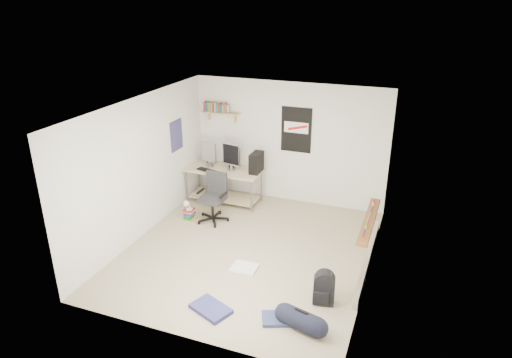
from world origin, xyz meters
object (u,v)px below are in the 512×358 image
(desk, at_px, (224,185))
(backpack, at_px, (324,290))
(office_chair, at_px, (212,197))
(duffel_bag, at_px, (301,320))
(book_stack, at_px, (189,211))

(desk, xyz_separation_m, backpack, (2.72, -2.59, -0.16))
(desk, relative_size, office_chair, 1.65)
(desk, xyz_separation_m, duffel_bag, (2.57, -3.24, -0.22))
(desk, relative_size, book_stack, 3.86)
(backpack, bearing_deg, desk, 125.80)
(backpack, bearing_deg, book_stack, 141.27)
(desk, bearing_deg, duffel_bag, -68.96)
(desk, bearing_deg, backpack, -60.96)
(backpack, xyz_separation_m, duffel_bag, (-0.15, -0.65, -0.06))
(book_stack, bearing_deg, duffel_bag, -38.27)
(desk, height_order, book_stack, desk)
(backpack, height_order, duffel_bag, duffel_bag)
(duffel_bag, bearing_deg, backpack, 91.79)
(office_chair, distance_m, duffel_bag, 3.39)
(backpack, bearing_deg, office_chair, 135.79)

